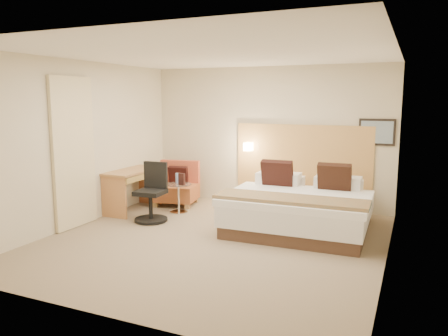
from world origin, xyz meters
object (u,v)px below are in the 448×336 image
at_px(bed, 301,208).
at_px(desk, 134,179).
at_px(desk_chair, 152,197).
at_px(lounge_chair, 177,187).
at_px(side_table, 179,197).

xyz_separation_m(bed, desk, (-3.14, -0.12, 0.26)).
height_order(bed, desk_chair, bed).
distance_m(lounge_chair, desk, 0.94).
relative_size(desk, desk_chair, 1.25).
bearing_deg(side_table, desk_chair, -102.87).
relative_size(bed, desk_chair, 2.24).
xyz_separation_m(lounge_chair, side_table, (0.37, -0.58, -0.04)).
bearing_deg(bed, desk, -177.86).
xyz_separation_m(bed, desk_chair, (-2.45, -0.58, 0.07)).
relative_size(lounge_chair, side_table, 1.60).
bearing_deg(bed, lounge_chair, 166.21).
xyz_separation_m(bed, side_table, (-2.30, 0.07, -0.04)).
distance_m(bed, desk_chair, 2.51).
bearing_deg(desk, lounge_chair, 58.82).
height_order(side_table, desk, desk).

